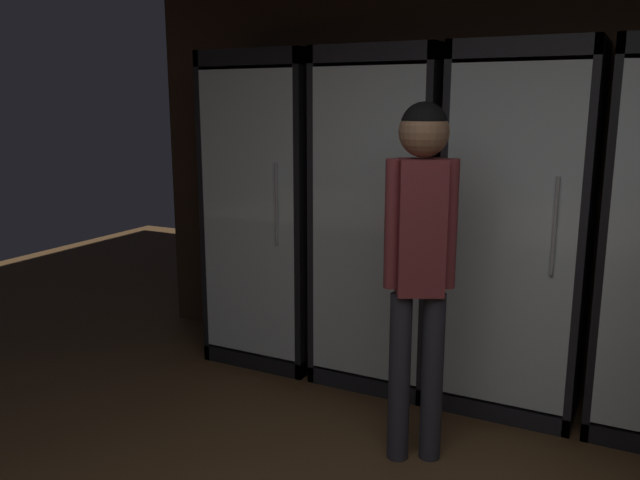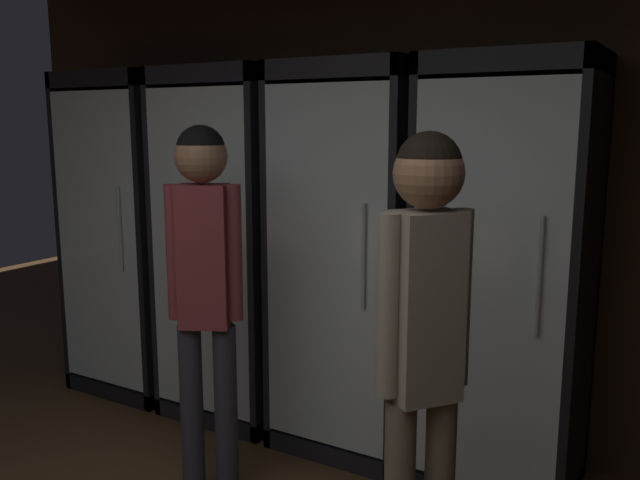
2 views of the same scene
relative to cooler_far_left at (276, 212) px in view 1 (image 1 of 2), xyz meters
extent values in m
cube|color=#382619|center=(1.89, 0.31, 0.39)|extent=(6.00, 0.06, 2.80)
cube|color=black|center=(0.00, 0.24, 0.02)|extent=(0.75, 0.04, 2.05)
cube|color=black|center=(-0.36, -0.05, 0.02)|extent=(0.04, 0.61, 2.05)
cube|color=black|center=(0.35, -0.05, 0.02)|extent=(0.04, 0.61, 2.05)
cube|color=black|center=(0.00, -0.05, 0.99)|extent=(0.75, 0.61, 0.10)
cube|color=black|center=(0.00, -0.05, -0.96)|extent=(0.75, 0.61, 0.10)
cube|color=white|center=(0.00, 0.21, 0.02)|extent=(0.67, 0.02, 1.81)
cube|color=silver|center=(0.00, -0.34, 0.02)|extent=(0.67, 0.02, 1.81)
cylinder|color=#B2B2B7|center=(0.22, -0.37, 0.12)|extent=(0.02, 0.02, 0.50)
cube|color=silver|center=(0.00, -0.05, -0.89)|extent=(0.65, 0.53, 0.02)
cylinder|color=#9EAD99|center=(-0.17, -0.07, -0.78)|extent=(0.06, 0.06, 0.20)
cylinder|color=#9EAD99|center=(-0.17, -0.07, -0.63)|extent=(0.02, 0.02, 0.09)
cylinder|color=tan|center=(-0.17, -0.07, -0.78)|extent=(0.07, 0.07, 0.06)
cylinder|color=#194723|center=(0.15, -0.06, -0.78)|extent=(0.07, 0.07, 0.19)
cylinder|color=#194723|center=(0.15, -0.06, -0.64)|extent=(0.03, 0.03, 0.09)
cylinder|color=beige|center=(0.15, -0.06, -0.81)|extent=(0.07, 0.07, 0.06)
cube|color=silver|center=(0.00, -0.05, -0.29)|extent=(0.65, 0.53, 0.02)
cylinder|color=#194723|center=(-0.24, -0.05, -0.19)|extent=(0.08, 0.08, 0.18)
cylinder|color=#194723|center=(-0.24, -0.05, -0.06)|extent=(0.02, 0.02, 0.08)
cylinder|color=#B2332D|center=(-0.24, -0.05, -0.18)|extent=(0.08, 0.08, 0.05)
cylinder|color=black|center=(-0.08, -0.05, -0.17)|extent=(0.06, 0.06, 0.22)
cylinder|color=black|center=(-0.08, -0.05, -0.03)|extent=(0.02, 0.02, 0.07)
cylinder|color=#B2332D|center=(-0.08, -0.05, -0.20)|extent=(0.06, 0.06, 0.06)
cylinder|color=black|center=(0.09, 0.00, -0.17)|extent=(0.07, 0.07, 0.23)
cylinder|color=black|center=(0.09, 0.00, -0.01)|extent=(0.02, 0.02, 0.08)
cylinder|color=#2D2D33|center=(0.09, 0.00, -0.19)|extent=(0.07, 0.07, 0.07)
cylinder|color=brown|center=(0.24, -0.03, -0.18)|extent=(0.08, 0.08, 0.20)
cylinder|color=brown|center=(0.24, -0.03, -0.04)|extent=(0.03, 0.03, 0.08)
cylinder|color=beige|center=(0.24, -0.03, -0.18)|extent=(0.08, 0.08, 0.07)
cube|color=silver|center=(0.00, -0.05, 0.31)|extent=(0.65, 0.53, 0.02)
cylinder|color=brown|center=(-0.24, -0.04, 0.42)|extent=(0.07, 0.07, 0.20)
cylinder|color=brown|center=(-0.24, -0.04, 0.56)|extent=(0.02, 0.02, 0.07)
cylinder|color=beige|center=(-0.24, -0.04, 0.41)|extent=(0.08, 0.08, 0.05)
cylinder|color=brown|center=(-0.08, -0.06, 0.42)|extent=(0.07, 0.07, 0.20)
cylinder|color=brown|center=(-0.08, -0.06, 0.57)|extent=(0.02, 0.02, 0.10)
cylinder|color=beige|center=(-0.08, -0.06, 0.39)|extent=(0.08, 0.08, 0.07)
cylinder|color=#336B38|center=(0.09, -0.08, 0.43)|extent=(0.08, 0.08, 0.22)
cylinder|color=#336B38|center=(0.09, -0.08, 0.57)|extent=(0.03, 0.03, 0.07)
cylinder|color=tan|center=(0.09, -0.08, 0.42)|extent=(0.08, 0.08, 0.06)
cylinder|color=black|center=(0.25, -0.05, 0.43)|extent=(0.07, 0.07, 0.22)
cylinder|color=black|center=(0.25, -0.05, 0.57)|extent=(0.02, 0.02, 0.06)
cylinder|color=beige|center=(0.25, -0.05, 0.42)|extent=(0.07, 0.07, 0.05)
cube|color=black|center=(0.80, 0.24, 0.02)|extent=(0.75, 0.04, 2.05)
cube|color=black|center=(0.45, -0.05, 0.02)|extent=(0.04, 0.61, 2.05)
cube|color=black|center=(1.16, -0.05, 0.02)|extent=(0.04, 0.61, 2.05)
cube|color=black|center=(0.80, -0.05, 0.99)|extent=(0.75, 0.61, 0.10)
cube|color=black|center=(0.80, -0.05, -0.96)|extent=(0.75, 0.61, 0.10)
cube|color=white|center=(0.80, 0.21, 0.02)|extent=(0.67, 0.02, 1.81)
cube|color=silver|center=(0.80, -0.34, 0.02)|extent=(0.67, 0.02, 1.81)
cylinder|color=#B2B2B7|center=(1.03, -0.37, 0.12)|extent=(0.02, 0.02, 0.50)
cube|color=silver|center=(0.80, -0.05, -0.89)|extent=(0.65, 0.53, 0.02)
cylinder|color=#9EAD99|center=(0.64, -0.02, -0.78)|extent=(0.07, 0.07, 0.19)
cylinder|color=#9EAD99|center=(0.64, -0.02, -0.65)|extent=(0.03, 0.03, 0.08)
cylinder|color=white|center=(0.64, -0.02, -0.78)|extent=(0.08, 0.08, 0.05)
cylinder|color=#9EAD99|center=(0.96, -0.08, -0.76)|extent=(0.06, 0.06, 0.24)
cylinder|color=#9EAD99|center=(0.96, -0.08, -0.60)|extent=(0.02, 0.02, 0.08)
cylinder|color=beige|center=(0.96, -0.08, -0.77)|extent=(0.06, 0.06, 0.07)
cube|color=silver|center=(0.80, -0.05, -0.29)|extent=(0.65, 0.53, 0.02)
cylinder|color=#9EAD99|center=(0.55, -0.03, -0.17)|extent=(0.08, 0.08, 0.23)
cylinder|color=#9EAD99|center=(0.55, -0.03, -0.02)|extent=(0.03, 0.03, 0.07)
cylinder|color=white|center=(0.55, -0.03, -0.18)|extent=(0.08, 0.08, 0.07)
cylinder|color=#9EAD99|center=(0.71, -0.05, -0.18)|extent=(0.08, 0.08, 0.20)
cylinder|color=#9EAD99|center=(0.71, -0.05, -0.04)|extent=(0.03, 0.03, 0.08)
cylinder|color=#2D2D33|center=(0.71, -0.05, -0.18)|extent=(0.08, 0.08, 0.06)
cylinder|color=brown|center=(0.88, -0.10, -0.19)|extent=(0.08, 0.08, 0.18)
cylinder|color=brown|center=(0.88, -0.10, -0.06)|extent=(0.03, 0.03, 0.08)
cylinder|color=#2D2D33|center=(0.88, -0.10, -0.18)|extent=(0.08, 0.08, 0.07)
cylinder|color=black|center=(1.04, -0.08, -0.18)|extent=(0.07, 0.07, 0.20)
cylinder|color=black|center=(1.04, -0.08, -0.05)|extent=(0.02, 0.02, 0.06)
cylinder|color=beige|center=(1.04, -0.08, -0.17)|extent=(0.07, 0.07, 0.08)
cube|color=silver|center=(0.80, -0.05, 0.31)|extent=(0.65, 0.53, 0.02)
cylinder|color=#9EAD99|center=(0.65, 0.00, 0.43)|extent=(0.08, 0.08, 0.22)
cylinder|color=#9EAD99|center=(0.65, 0.00, 0.58)|extent=(0.03, 0.03, 0.08)
cylinder|color=white|center=(0.65, 0.00, 0.41)|extent=(0.08, 0.08, 0.06)
cylinder|color=gray|center=(0.96, -0.04, 0.42)|extent=(0.06, 0.06, 0.19)
cylinder|color=gray|center=(0.96, -0.04, 0.54)|extent=(0.02, 0.02, 0.06)
cylinder|color=#B2332D|center=(0.96, -0.04, 0.42)|extent=(0.06, 0.06, 0.06)
cube|color=black|center=(1.61, 0.24, 0.02)|extent=(0.75, 0.04, 2.05)
cube|color=black|center=(1.25, -0.05, 0.02)|extent=(0.04, 0.61, 2.05)
cube|color=black|center=(1.96, -0.05, 0.02)|extent=(0.04, 0.61, 2.05)
cube|color=black|center=(1.61, -0.05, 0.99)|extent=(0.75, 0.61, 0.10)
cube|color=black|center=(1.61, -0.05, -0.96)|extent=(0.75, 0.61, 0.10)
cube|color=white|center=(1.61, 0.21, 0.02)|extent=(0.67, 0.02, 1.81)
cube|color=silver|center=(1.61, -0.34, 0.02)|extent=(0.67, 0.02, 1.81)
cylinder|color=#B2B2B7|center=(1.83, -0.37, 0.12)|extent=(0.02, 0.02, 0.50)
cube|color=silver|center=(1.61, -0.05, -0.89)|extent=(0.65, 0.53, 0.02)
cylinder|color=black|center=(1.39, 0.00, -0.78)|extent=(0.07, 0.07, 0.19)
cylinder|color=black|center=(1.39, 0.00, -0.65)|extent=(0.02, 0.02, 0.08)
cylinder|color=white|center=(1.39, 0.00, -0.80)|extent=(0.07, 0.07, 0.06)
cylinder|color=black|center=(1.61, 0.00, -0.78)|extent=(0.07, 0.07, 0.19)
cylinder|color=black|center=(1.61, 0.00, -0.64)|extent=(0.02, 0.02, 0.09)
cylinder|color=tan|center=(1.61, 0.00, -0.80)|extent=(0.07, 0.07, 0.07)
cylinder|color=gray|center=(1.83, -0.02, -0.77)|extent=(0.06, 0.06, 0.21)
cylinder|color=gray|center=(1.83, -0.02, -0.63)|extent=(0.02, 0.02, 0.07)
cylinder|color=beige|center=(1.83, -0.02, -0.79)|extent=(0.06, 0.06, 0.08)
cube|color=silver|center=(1.61, -0.05, -0.44)|extent=(0.65, 0.53, 0.02)
cylinder|color=#9EAD99|center=(1.44, -0.01, -0.32)|extent=(0.07, 0.07, 0.21)
cylinder|color=#9EAD99|center=(1.44, -0.01, -0.17)|extent=(0.03, 0.03, 0.10)
cylinder|color=#2D2D33|center=(1.44, -0.01, -0.34)|extent=(0.07, 0.07, 0.07)
cylinder|color=#194723|center=(1.77, -0.09, -0.33)|extent=(0.07, 0.07, 0.19)
cylinder|color=#194723|center=(1.77, -0.09, -0.20)|extent=(0.03, 0.03, 0.07)
cylinder|color=white|center=(1.77, -0.09, -0.36)|extent=(0.08, 0.08, 0.05)
cube|color=silver|center=(1.61, -0.05, 0.01)|extent=(0.65, 0.53, 0.02)
cylinder|color=#194723|center=(1.43, -0.01, 0.12)|extent=(0.08, 0.08, 0.20)
cylinder|color=#194723|center=(1.43, -0.01, 0.27)|extent=(0.03, 0.03, 0.10)
cylinder|color=#2D2D33|center=(1.43, -0.01, 0.11)|extent=(0.08, 0.08, 0.08)
cylinder|color=brown|center=(1.77, -0.03, 0.13)|extent=(0.06, 0.06, 0.22)
cylinder|color=brown|center=(1.77, -0.03, 0.28)|extent=(0.02, 0.02, 0.07)
cylinder|color=#B2332D|center=(1.77, -0.03, 0.11)|extent=(0.06, 0.06, 0.07)
cube|color=silver|center=(1.61, -0.05, 0.46)|extent=(0.65, 0.53, 0.02)
cylinder|color=gray|center=(1.35, -0.01, 0.58)|extent=(0.06, 0.06, 0.22)
cylinder|color=gray|center=(1.35, -0.01, 0.73)|extent=(0.02, 0.02, 0.08)
cylinder|color=#B2332D|center=(1.35, -0.01, 0.56)|extent=(0.06, 0.06, 0.08)
cylinder|color=#194723|center=(1.52, -0.07, 0.57)|extent=(0.08, 0.08, 0.19)
cylinder|color=#194723|center=(1.52, -0.07, 0.71)|extent=(0.02, 0.02, 0.09)
cylinder|color=beige|center=(1.52, -0.07, 0.57)|extent=(0.08, 0.08, 0.06)
cylinder|color=gray|center=(1.68, -0.08, 0.58)|extent=(0.06, 0.06, 0.21)
cylinder|color=gray|center=(1.68, -0.08, 0.72)|extent=(0.03, 0.03, 0.07)
cylinder|color=white|center=(1.68, -0.08, 0.57)|extent=(0.07, 0.07, 0.09)
cylinder|color=#336B38|center=(1.85, -0.09, 0.56)|extent=(0.08, 0.08, 0.19)
cylinder|color=#336B38|center=(1.85, -0.09, 0.70)|extent=(0.03, 0.03, 0.08)
cylinder|color=#2D2D33|center=(1.85, -0.09, 0.54)|extent=(0.08, 0.08, 0.05)
cube|color=black|center=(2.05, -0.05, 0.02)|extent=(0.04, 0.61, 2.05)
cylinder|color=black|center=(2.24, -0.06, -0.77)|extent=(0.07, 0.07, 0.21)
cylinder|color=black|center=(2.24, -0.06, -0.63)|extent=(0.02, 0.02, 0.08)
cylinder|color=tan|center=(2.24, -0.06, -0.79)|extent=(0.08, 0.08, 0.06)
cylinder|color=brown|center=(2.16, -0.08, -0.19)|extent=(0.07, 0.07, 0.19)
cylinder|color=brown|center=(2.16, -0.08, -0.06)|extent=(0.03, 0.03, 0.07)
cylinder|color=tan|center=(2.16, -0.08, -0.19)|extent=(0.07, 0.07, 0.05)
cylinder|color=#2D2D38|center=(1.24, -0.92, -0.58)|extent=(0.11, 0.11, 0.85)
cylinder|color=#2D2D38|center=(1.38, -0.85, -0.58)|extent=(0.11, 0.11, 0.85)
cube|color=brown|center=(1.31, -0.89, 0.16)|extent=(0.26, 0.24, 0.63)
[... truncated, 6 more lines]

